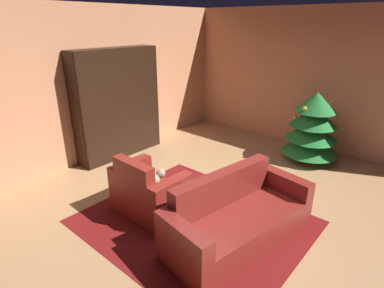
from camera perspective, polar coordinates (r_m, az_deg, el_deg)
ground_plane at (r=4.52m, az=4.32°, el=-11.67°), size 7.71×7.71×0.00m
wall_back at (r=6.77m, az=21.67°, el=10.91°), size 5.73×0.06×2.78m
wall_left at (r=6.00m, az=-17.85°, el=10.18°), size 0.06×6.55×2.78m
area_rug at (r=4.23m, az=0.43°, el=-14.09°), size 2.73×2.34×0.01m
bookshelf_unit at (r=6.11m, az=-12.70°, el=7.07°), size 0.38×1.73×2.04m
armchair_red at (r=4.27m, az=-7.96°, el=-9.08°), size 1.00×0.67×0.86m
couch_red at (r=3.83m, az=8.22°, el=-13.56°), size 1.07×1.97×0.81m
coffee_table at (r=4.03m, az=0.19°, el=-9.54°), size 0.65×0.65×0.43m
book_stack_on_table at (r=3.95m, az=0.69°, el=-8.40°), size 0.23×0.17×0.13m
bottle_on_table at (r=3.86m, az=2.32°, el=-8.39°), size 0.07×0.07×0.28m
decorated_tree at (r=6.13m, az=21.32°, el=2.91°), size 1.03×1.03×1.31m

